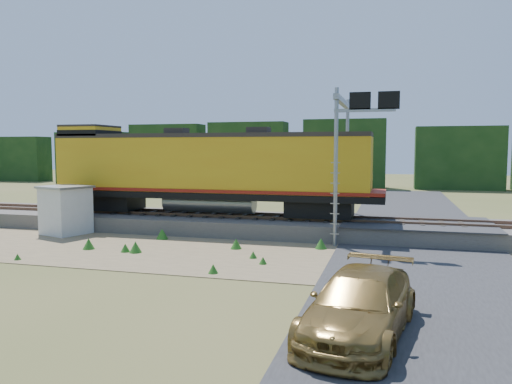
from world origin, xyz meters
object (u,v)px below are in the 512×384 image
(car, at_px, (360,305))
(locomotive, at_px, (204,169))
(signal_gantry, at_px, (349,130))
(shed, at_px, (66,210))

(car, bearing_deg, locomotive, 133.42)
(car, bearing_deg, signal_gantry, 105.64)
(locomotive, height_order, car, locomotive)
(shed, xyz_separation_m, signal_gantry, (14.05, 2.55, 4.04))
(shed, bearing_deg, car, -15.69)
(locomotive, relative_size, shed, 6.94)
(locomotive, height_order, signal_gantry, signal_gantry)
(locomotive, bearing_deg, signal_gantry, -4.94)
(signal_gantry, height_order, car, signal_gantry)
(locomotive, distance_m, shed, 7.40)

